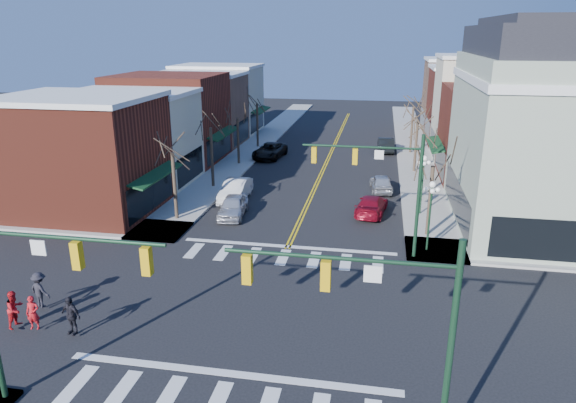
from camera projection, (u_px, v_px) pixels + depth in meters
The scene contains 36 objects.
ground at pixel (258, 312), 23.80m from camera, with size 160.00×160.00×0.00m, color black.
sidewalk_left at pixel (213, 183), 43.95m from camera, with size 3.50×70.00×0.15m, color #9E9B93.
sidewalk_right at pixel (423, 194), 40.99m from camera, with size 3.50×70.00×0.15m, color #9E9B93.
bldg_left_brick_a at pixel (82, 157), 36.16m from camera, with size 10.00×8.50×8.00m, color maroon.
bldg_left_stucco_a at pixel (133, 139), 43.48m from camera, with size 10.00×7.00×7.50m, color beige.
bldg_left_brick_b at pixel (170, 118), 50.80m from camera, with size 10.00×9.00×8.50m, color maroon.
bldg_left_tan at pixel (198, 110), 58.62m from camera, with size 10.00×7.50×7.80m, color #855F49.
bldg_left_stucco_b at pixel (219, 100), 65.80m from camera, with size 10.00×8.00×8.20m, color beige.
bldg_right_brick_a at pixel (503, 135), 43.99m from camera, with size 10.00×8.50×8.00m, color maroon.
bldg_right_stucco at pixel (487, 110), 50.92m from camera, with size 10.00×7.00×10.00m, color beige.
bldg_right_brick_b at pixel (474, 108), 58.17m from camera, with size 10.00×8.00×8.50m, color maroon.
bldg_right_tan at pixel (464, 97), 65.56m from camera, with size 10.00×8.00×9.00m, color #855F49.
victorian_corner at pixel (563, 127), 32.48m from camera, with size 12.25×14.25×13.30m.
traffic_mast_near_left at pixel (33, 284), 16.35m from camera, with size 6.60×0.28×7.20m.
traffic_mast_near_right at pixel (385, 317), 14.48m from camera, with size 6.60×0.28×7.20m.
traffic_mast_far_right at pixel (386, 178), 28.31m from camera, with size 6.60×0.28×7.20m.
lamppost_corner at pixel (431, 204), 29.43m from camera, with size 0.36×0.36×4.33m.
lamppost_midblock at pixel (423, 175), 35.51m from camera, with size 0.36×0.36×4.33m.
tree_left_a at pixel (175, 187), 34.76m from camera, with size 0.24×0.24×4.76m, color #382B21.
tree_left_b at pixel (212, 158), 42.19m from camera, with size 0.24×0.24×5.04m, color #382B21.
tree_left_c at pixel (238, 142), 49.75m from camera, with size 0.24×0.24×4.55m, color #382B21.
tree_left_d at pixel (257, 126), 57.17m from camera, with size 0.24×0.24×4.90m, color #382B21.
tree_right_a at pixel (430, 202), 31.94m from camera, with size 0.24×0.24×4.62m, color #382B21.
tree_right_b at pixel (422, 166), 39.33m from camera, with size 0.24×0.24×5.18m, color #382B21.
tree_right_c at pixel (416, 147), 46.86m from camera, with size 0.24×0.24×4.83m, color #382B21.
tree_right_d at pixel (412, 130), 54.31m from camera, with size 0.24×0.24×4.97m, color #382B21.
car_left_near at pixel (233, 206), 36.04m from camera, with size 1.73×4.31×1.47m, color silver.
car_left_mid at pixel (235, 190), 39.52m from camera, with size 1.69×4.84×1.59m, color silver.
car_left_far at pixel (270, 151), 52.94m from camera, with size 2.50×5.41×1.50m, color black.
car_right_near at pixel (372, 205), 36.47m from camera, with size 1.89×4.66×1.35m, color maroon.
car_right_mid at pixel (381, 183), 41.79m from camera, with size 1.65×4.09×1.39m, color silver.
car_right_far at pixel (386, 144), 55.74m from camera, with size 1.64×4.70×1.55m, color black.
pedestrian_red_a at pixel (33, 313), 21.97m from camera, with size 0.56×0.37×1.54m, color red.
pedestrian_red_b at pixel (15, 309), 22.14m from camera, with size 0.82×0.64×1.68m, color red.
pedestrian_dark_a at pixel (71, 315), 21.60m from camera, with size 1.01×0.42×1.73m, color black.
pedestrian_dark_b at pixel (40, 290), 23.73m from camera, with size 1.12×0.64×1.73m, color black.
Camera 1 is at (5.10, -20.42, 12.33)m, focal length 32.00 mm.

